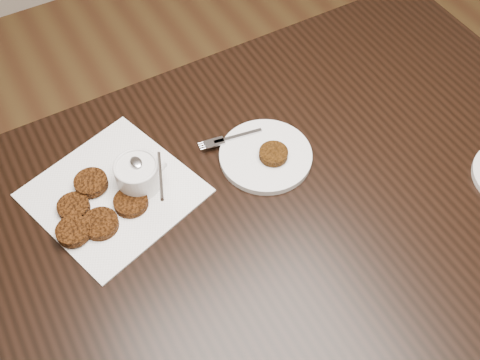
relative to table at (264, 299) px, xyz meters
name	(u,v)px	position (x,y,z in m)	size (l,w,h in m)	color
floor	(289,357)	(0.07, -0.06, -0.38)	(4.00, 4.00, 0.00)	brown
table	(264,299)	(0.00, 0.00, 0.00)	(1.47, 0.94, 0.75)	black
napkin	(114,193)	(-0.25, 0.20, 0.38)	(0.29, 0.29, 0.00)	white
sauce_ramekin	(135,165)	(-0.19, 0.20, 0.44)	(0.12, 0.12, 0.12)	white
patty_cluster	(91,211)	(-0.30, 0.18, 0.39)	(0.23, 0.23, 0.02)	#58290B
plate_with_patty	(266,154)	(0.07, 0.13, 0.39)	(0.19, 0.19, 0.03)	white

